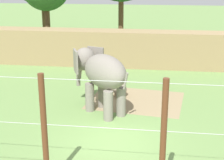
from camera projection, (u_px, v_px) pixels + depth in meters
name	position (u px, v px, depth m)	size (l,w,h in m)	color
ground_plane	(113.00, 142.00, 13.39)	(120.00, 120.00, 0.00)	#6B8E4C
dirt_patch	(136.00, 100.00, 17.72)	(4.71, 3.71, 0.01)	#937F5B
embankment_wall	(134.00, 49.00, 23.90)	(36.00, 1.80, 2.50)	#997F56
elephant	(101.00, 73.00, 15.77)	(3.30, 3.21, 2.89)	gray
enrichment_ball	(120.00, 89.00, 18.24)	(0.75, 0.75, 0.75)	gray
cable_fence	(101.00, 135.00, 9.90)	(11.31, 0.18, 3.65)	brown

